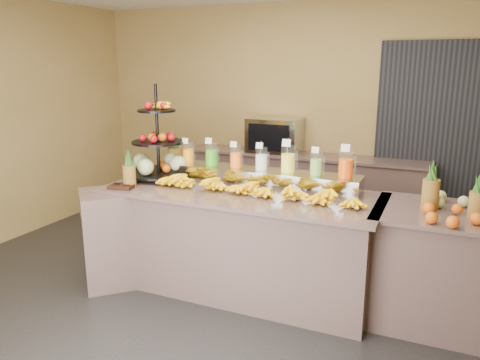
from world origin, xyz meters
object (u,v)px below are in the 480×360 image
Objects in this scene: condiment_caddy at (122,186)px; oven_warmer at (275,135)px; banana_heap at (254,186)px; fruit_stand at (162,155)px; pitcher_tray at (261,177)px; right_fruit_pile at (449,207)px.

oven_warmer reaches higher than condiment_caddy.
fruit_stand is (-1.05, 0.18, 0.16)m from banana_heap.
oven_warmer is (-0.47, 1.67, 0.14)m from pitcher_tray.
fruit_stand is at bearing -107.45° from oven_warmer.
banana_heap is 2.05m from oven_warmer.
pitcher_tray is 0.95× the size of banana_heap.
oven_warmer is (0.66, 2.29, 0.20)m from condiment_caddy.
fruit_stand reaches higher than condiment_caddy.
condiment_caddy is at bearing -106.93° from oven_warmer.
right_fruit_pile is 0.68× the size of oven_warmer.
right_fruit_pile is at bearing -44.29° from oven_warmer.
condiment_caddy is (-0.12, -0.49, -0.22)m from fruit_stand.
fruit_stand is 1.40× the size of oven_warmer.
oven_warmer is at bearing 77.73° from fruit_stand.
right_fruit_pile is (1.62, -0.30, -0.00)m from pitcher_tray.
oven_warmer is (0.53, 1.80, -0.01)m from fruit_stand.
right_fruit_pile reaches higher than banana_heap.
banana_heap is at bearing 15.01° from condiment_caddy.
banana_heap reaches higher than pitcher_tray.
condiment_caddy is 2.76m from right_fruit_pile.
pitcher_tray is 1.29m from condiment_caddy.
banana_heap is 4.38× the size of right_fruit_pile.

